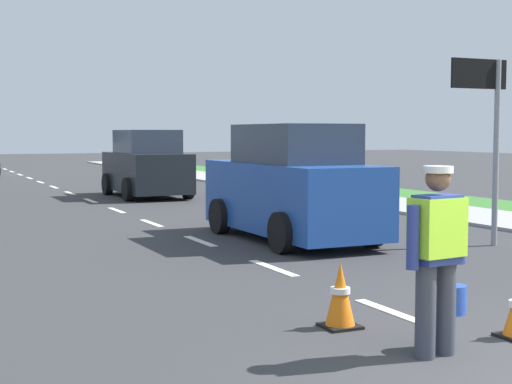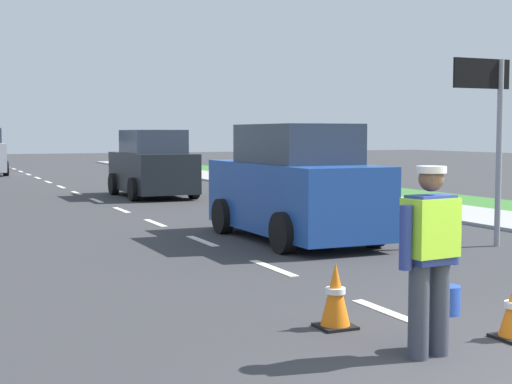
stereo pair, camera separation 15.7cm
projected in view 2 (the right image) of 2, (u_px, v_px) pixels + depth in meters
name	position (u px, v px, depth m)	size (l,w,h in m)	color
ground_plane	(75.00, 192.00, 24.85)	(96.00, 96.00, 0.00)	#333335
sidewalk_right	(472.00, 216.00, 17.74)	(2.40, 72.00, 0.14)	#9E9E99
lane_center_line	(54.00, 184.00, 28.68)	(0.14, 46.40, 0.01)	silver
road_worker	(431.00, 251.00, 6.56)	(0.75, 0.43, 1.67)	#383D4C
lane_direction_sign	(489.00, 106.00, 12.80)	(1.16, 0.11, 3.20)	gray
traffic_cone_near	(335.00, 296.00, 7.56)	(0.36, 0.36, 0.66)	black
car_outgoing_ahead	(294.00, 187.00, 13.73)	(1.94, 4.33, 2.11)	#1E4799
car_outgoing_far	(152.00, 166.00, 23.11)	(2.04, 3.98, 2.04)	black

